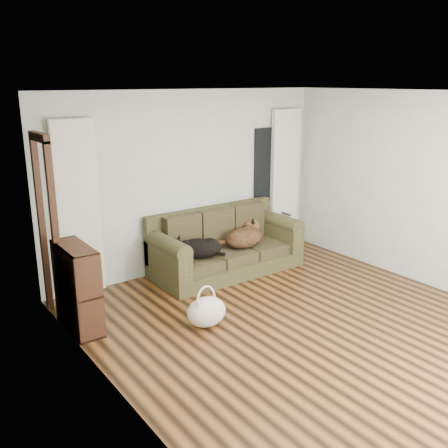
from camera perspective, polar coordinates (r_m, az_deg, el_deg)
floor at (r=5.88m, az=9.59°, el=-11.67°), size 5.00×5.00×0.00m
ceiling at (r=5.21m, az=10.95°, el=14.54°), size 5.00×5.00×0.00m
wall_back at (r=7.30m, az=-3.98°, el=4.89°), size 4.50×0.04×2.60m
wall_left at (r=4.15m, az=-12.07°, el=-4.23°), size 0.04×5.00×2.60m
wall_right at (r=7.16m, az=22.92°, el=3.41°), size 0.04×5.00×2.60m
curtain_left at (r=6.55m, az=-16.30°, el=1.61°), size 0.55×0.08×2.25m
curtain_right at (r=8.35m, az=6.91°, el=5.18°), size 0.55×0.08×2.25m
window_pane at (r=8.11m, az=4.90°, el=6.71°), size 0.50×0.03×1.20m
door_casing at (r=6.09m, az=-19.43°, el=-0.72°), size 0.07×0.60×2.10m
sofa at (r=7.26m, az=0.33°, el=-2.09°), size 2.20×0.95×0.90m
dog_black_lab at (r=6.91m, az=-3.15°, el=-2.80°), size 0.76×0.72×0.26m
dog_shepherd at (r=7.40m, az=2.39°, el=-1.41°), size 0.76×0.60×0.30m
tv_remote at (r=7.75m, az=7.11°, el=1.13°), size 0.06×0.19×0.02m
tote_bag at (r=5.79m, az=-2.02°, el=-10.10°), size 0.49×0.38×0.34m
bookshelf at (r=5.84m, az=-16.41°, el=-6.91°), size 0.40×0.82×0.98m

